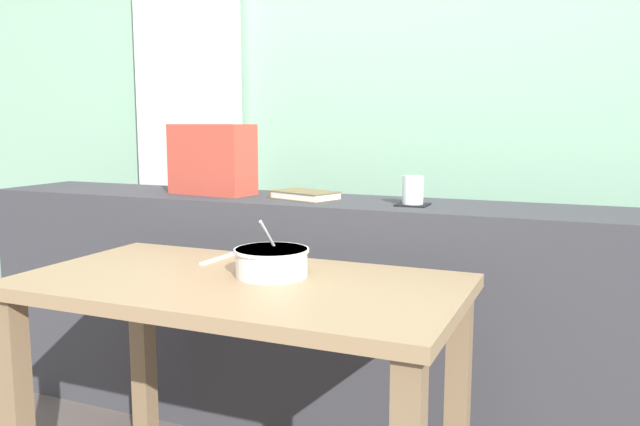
{
  "coord_description": "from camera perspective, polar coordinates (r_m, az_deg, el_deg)",
  "views": [
    {
      "loc": [
        0.8,
        -1.49,
        1.1
      ],
      "look_at": [
        -0.05,
        0.5,
        0.79
      ],
      "focal_mm": 35.92,
      "sensor_mm": 36.0,
      "label": 1
    }
  ],
  "objects": [
    {
      "name": "breakfast_table",
      "position": [
        1.68,
        -7.17,
        -9.77
      ],
      "size": [
        1.13,
        0.61,
        0.7
      ],
      "color": "#826849",
      "rests_on": "ground"
    },
    {
      "name": "closed_book",
      "position": [
        2.24,
        -1.35,
        1.62
      ],
      "size": [
        0.25,
        0.2,
        0.03
      ],
      "color": "brown",
      "rests_on": "dark_console_ledge"
    },
    {
      "name": "juice_glass",
      "position": [
        2.08,
        8.27,
        1.91
      ],
      "size": [
        0.07,
        0.07,
        0.09
      ],
      "color": "white",
      "rests_on": "coaster_square"
    },
    {
      "name": "throw_pillow",
      "position": [
        2.42,
        -9.59,
        4.74
      ],
      "size": [
        0.34,
        0.18,
        0.26
      ],
      "primitive_type": "cube",
      "rotation": [
        0.0,
        0.0,
        -0.13
      ],
      "color": "#B74233",
      "rests_on": "dark_console_ledge"
    },
    {
      "name": "coaster_square",
      "position": [
        2.09,
        8.25,
        0.74
      ],
      "size": [
        0.1,
        0.1,
        0.0
      ],
      "primitive_type": "cube",
      "color": "black",
      "rests_on": "dark_console_ledge"
    },
    {
      "name": "curtain_left_panel",
      "position": [
        3.17,
        -11.74,
        10.6
      ],
      "size": [
        0.56,
        0.06,
        2.5
      ],
      "primitive_type": "cube",
      "color": "silver",
      "rests_on": "ground"
    },
    {
      "name": "outdoor_backdrop",
      "position": [
        2.84,
        6.75,
        14.07
      ],
      "size": [
        4.8,
        0.08,
        2.8
      ],
      "primitive_type": "cube",
      "color": "#84B293",
      "rests_on": "ground"
    },
    {
      "name": "dark_console_ledge",
      "position": [
        2.29,
        1.56,
        -9.26
      ],
      "size": [
        2.8,
        0.4,
        0.83
      ],
      "primitive_type": "cube",
      "color": "#38383D",
      "rests_on": "ground"
    },
    {
      "name": "soup_bowl",
      "position": [
        1.67,
        -4.33,
        -4.43
      ],
      "size": [
        0.2,
        0.2,
        0.15
      ],
      "color": "silver",
      "rests_on": "breakfast_table"
    },
    {
      "name": "fork_utensil",
      "position": [
        1.89,
        -8.97,
        -4.01
      ],
      "size": [
        0.03,
        0.17,
        0.01
      ],
      "primitive_type": "cube",
      "rotation": [
        0.0,
        0.0,
        -0.06
      ],
      "color": "silver",
      "rests_on": "breakfast_table"
    }
  ]
}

